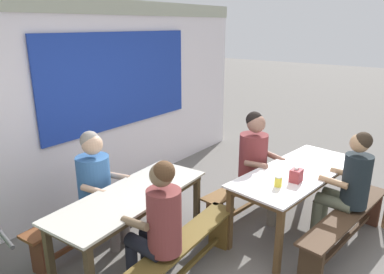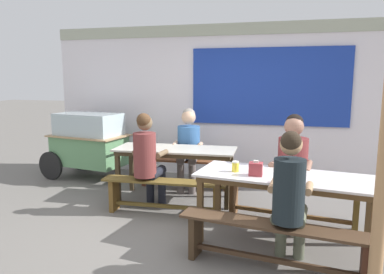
{
  "view_description": "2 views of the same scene",
  "coord_description": "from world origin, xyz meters",
  "px_view_note": "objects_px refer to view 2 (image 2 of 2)",
  "views": [
    {
      "loc": [
        -2.8,
        -1.43,
        2.37
      ],
      "look_at": [
        0.3,
        0.89,
        1.14
      ],
      "focal_mm": 33.4,
      "sensor_mm": 36.0,
      "label": 1
    },
    {
      "loc": [
        0.99,
        -3.99,
        1.79
      ],
      "look_at": [
        -0.19,
        0.36,
        1.05
      ],
      "focal_mm": 34.24,
      "sensor_mm": 36.0,
      "label": 2
    }
  ],
  "objects_px": {
    "bench_near_back": "(291,200)",
    "person_near_front": "(290,194)",
    "dining_table_near": "(285,182)",
    "person_right_near_table": "(292,163)",
    "bench_far_back": "(185,168)",
    "person_center_facing": "(188,143)",
    "tissue_box": "(256,169)",
    "bench_near_front": "(273,239)",
    "dining_table_far": "(175,154)",
    "wooden_support_post": "(383,175)",
    "condiment_jar": "(235,167)",
    "person_left_back_turned": "(147,157)",
    "bench_far_front": "(164,191)",
    "food_cart": "(88,141)"
  },
  "relations": [
    {
      "from": "food_cart",
      "to": "dining_table_near",
      "type": "bearing_deg",
      "value": -27.81
    },
    {
      "from": "bench_far_front",
      "to": "person_near_front",
      "type": "relative_size",
      "value": 1.24
    },
    {
      "from": "bench_far_front",
      "to": "condiment_jar",
      "type": "relative_size",
      "value": 14.15
    },
    {
      "from": "tissue_box",
      "to": "bench_far_back",
      "type": "bearing_deg",
      "value": 125.8
    },
    {
      "from": "food_cart",
      "to": "person_right_near_table",
      "type": "relative_size",
      "value": 1.27
    },
    {
      "from": "food_cart",
      "to": "person_left_back_turned",
      "type": "xyz_separation_m",
      "value": [
        1.62,
        -1.25,
        0.08
      ]
    },
    {
      "from": "dining_table_far",
      "to": "bench_near_front",
      "type": "relative_size",
      "value": 0.98
    },
    {
      "from": "bench_near_back",
      "to": "person_near_front",
      "type": "height_order",
      "value": "person_near_front"
    },
    {
      "from": "dining_table_far",
      "to": "person_near_front",
      "type": "distance_m",
      "value": 2.3
    },
    {
      "from": "bench_near_front",
      "to": "person_right_near_table",
      "type": "height_order",
      "value": "person_right_near_table"
    },
    {
      "from": "dining_table_far",
      "to": "dining_table_near",
      "type": "distance_m",
      "value": 1.91
    },
    {
      "from": "person_near_front",
      "to": "bench_far_front",
      "type": "bearing_deg",
      "value": 146.98
    },
    {
      "from": "dining_table_near",
      "to": "bench_far_front",
      "type": "xyz_separation_m",
      "value": [
        -1.53,
        0.48,
        -0.39
      ]
    },
    {
      "from": "food_cart",
      "to": "person_right_near_table",
      "type": "height_order",
      "value": "person_right_near_table"
    },
    {
      "from": "person_right_near_table",
      "to": "tissue_box",
      "type": "bearing_deg",
      "value": -119.78
    },
    {
      "from": "condiment_jar",
      "to": "bench_far_front",
      "type": "bearing_deg",
      "value": 154.55
    },
    {
      "from": "dining_table_near",
      "to": "person_near_front",
      "type": "xyz_separation_m",
      "value": [
        0.05,
        -0.55,
        0.05
      ]
    },
    {
      "from": "food_cart",
      "to": "bench_far_front",
      "type": "bearing_deg",
      "value": -35.09
    },
    {
      "from": "bench_far_back",
      "to": "bench_near_front",
      "type": "distance_m",
      "value": 2.77
    },
    {
      "from": "dining_table_far",
      "to": "bench_far_back",
      "type": "bearing_deg",
      "value": 93.17
    },
    {
      "from": "tissue_box",
      "to": "condiment_jar",
      "type": "bearing_deg",
      "value": 156.12
    },
    {
      "from": "person_left_back_turned",
      "to": "person_center_facing",
      "type": "height_order",
      "value": "person_left_back_turned"
    },
    {
      "from": "dining_table_near",
      "to": "person_right_near_table",
      "type": "height_order",
      "value": "person_right_near_table"
    },
    {
      "from": "wooden_support_post",
      "to": "bench_far_back",
      "type": "bearing_deg",
      "value": 131.66
    },
    {
      "from": "tissue_box",
      "to": "condiment_jar",
      "type": "xyz_separation_m",
      "value": [
        -0.23,
        0.1,
        -0.01
      ]
    },
    {
      "from": "bench_far_front",
      "to": "dining_table_near",
      "type": "bearing_deg",
      "value": -17.45
    },
    {
      "from": "person_right_near_table",
      "to": "person_near_front",
      "type": "bearing_deg",
      "value": -90.94
    },
    {
      "from": "person_near_front",
      "to": "bench_far_back",
      "type": "bearing_deg",
      "value": 126.23
    },
    {
      "from": "wooden_support_post",
      "to": "person_right_near_table",
      "type": "bearing_deg",
      "value": 114.31
    },
    {
      "from": "bench_near_back",
      "to": "person_left_back_turned",
      "type": "distance_m",
      "value": 1.91
    },
    {
      "from": "tissue_box",
      "to": "dining_table_near",
      "type": "bearing_deg",
      "value": 17.94
    },
    {
      "from": "bench_far_back",
      "to": "bench_near_back",
      "type": "bearing_deg",
      "value": -33.16
    },
    {
      "from": "bench_far_front",
      "to": "condiment_jar",
      "type": "height_order",
      "value": "condiment_jar"
    },
    {
      "from": "dining_table_far",
      "to": "dining_table_near",
      "type": "height_order",
      "value": "same"
    },
    {
      "from": "person_center_facing",
      "to": "wooden_support_post",
      "type": "bearing_deg",
      "value": -48.7
    },
    {
      "from": "bench_near_back",
      "to": "person_near_front",
      "type": "relative_size",
      "value": 1.29
    },
    {
      "from": "bench_far_back",
      "to": "condiment_jar",
      "type": "relative_size",
      "value": 13.87
    },
    {
      "from": "person_near_front",
      "to": "tissue_box",
      "type": "bearing_deg",
      "value": 127.9
    },
    {
      "from": "person_right_near_table",
      "to": "wooden_support_post",
      "type": "relative_size",
      "value": 0.64
    },
    {
      "from": "food_cart",
      "to": "condiment_jar",
      "type": "height_order",
      "value": "food_cart"
    },
    {
      "from": "bench_far_back",
      "to": "person_center_facing",
      "type": "relative_size",
      "value": 1.25
    },
    {
      "from": "bench_far_front",
      "to": "person_right_near_table",
      "type": "relative_size",
      "value": 1.22
    },
    {
      "from": "dining_table_near",
      "to": "bench_near_front",
      "type": "relative_size",
      "value": 1.06
    },
    {
      "from": "person_right_near_table",
      "to": "person_left_back_turned",
      "type": "bearing_deg",
      "value": -179.86
    },
    {
      "from": "dining_table_near",
      "to": "person_left_back_turned",
      "type": "height_order",
      "value": "person_left_back_turned"
    },
    {
      "from": "person_right_near_table",
      "to": "wooden_support_post",
      "type": "xyz_separation_m",
      "value": [
        0.66,
        -1.45,
        0.28
      ]
    },
    {
      "from": "food_cart",
      "to": "tissue_box",
      "type": "xyz_separation_m",
      "value": [
        3.1,
        -1.89,
        0.17
      ]
    },
    {
      "from": "bench_near_back",
      "to": "person_right_near_table",
      "type": "xyz_separation_m",
      "value": [
        -0.01,
        -0.06,
        0.48
      ]
    },
    {
      "from": "bench_far_front",
      "to": "person_left_back_turned",
      "type": "bearing_deg",
      "value": 166.42
    },
    {
      "from": "bench_far_front",
      "to": "bench_near_back",
      "type": "distance_m",
      "value": 1.62
    }
  ]
}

